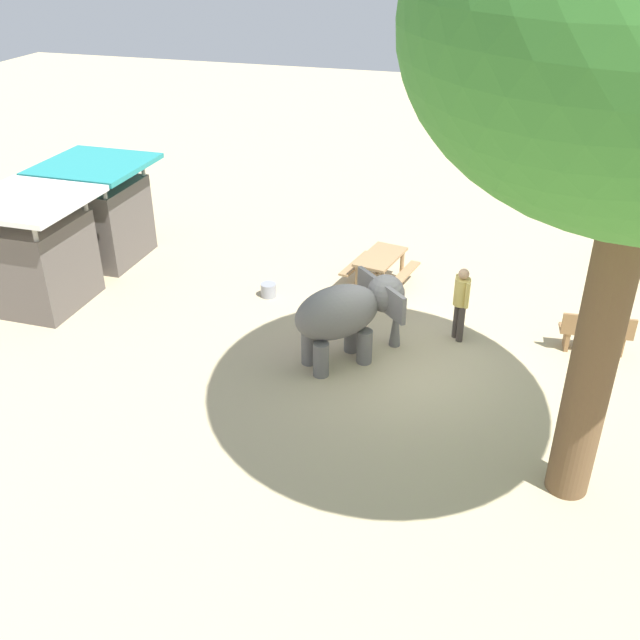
# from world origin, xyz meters

# --- Properties ---
(ground_plane) EXTENTS (60.00, 60.00, 0.00)m
(ground_plane) POSITION_xyz_m (0.00, 0.00, 0.00)
(ground_plane) COLOR tan
(elephant) EXTENTS (2.25, 2.25, 1.67)m
(elephant) POSITION_xyz_m (-0.19, 1.02, 1.07)
(elephant) COLOR slate
(elephant) RESTS_ON ground_plane
(person_handler) EXTENTS (0.43, 0.34, 1.62)m
(person_handler) POSITION_xyz_m (1.23, -0.98, 0.95)
(person_handler) COLOR #3F3833
(person_handler) RESTS_ON ground_plane
(wooden_bench) EXTENTS (0.53, 1.43, 0.88)m
(wooden_bench) POSITION_xyz_m (1.51, -3.69, 0.47)
(wooden_bench) COLOR olive
(wooden_bench) RESTS_ON ground_plane
(picnic_table_far) EXTENTS (1.76, 1.74, 0.78)m
(picnic_table_far) POSITION_xyz_m (3.21, 1.12, 0.59)
(picnic_table_far) COLOR #9E7A51
(picnic_table_far) RESTS_ON ground_plane
(market_stall_white) EXTENTS (2.50, 2.50, 2.52)m
(market_stall_white) POSITION_xyz_m (0.15, 8.25, 1.14)
(market_stall_white) COLOR #59514C
(market_stall_white) RESTS_ON ground_plane
(market_stall_teal) EXTENTS (2.50, 2.50, 2.52)m
(market_stall_teal) POSITION_xyz_m (2.75, 8.25, 1.14)
(market_stall_teal) COLOR #59514C
(market_stall_teal) RESTS_ON ground_plane
(feed_bucket) EXTENTS (0.36, 0.36, 0.32)m
(feed_bucket) POSITION_xyz_m (1.91, 3.48, 0.16)
(feed_bucket) COLOR gray
(feed_bucket) RESTS_ON ground_plane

